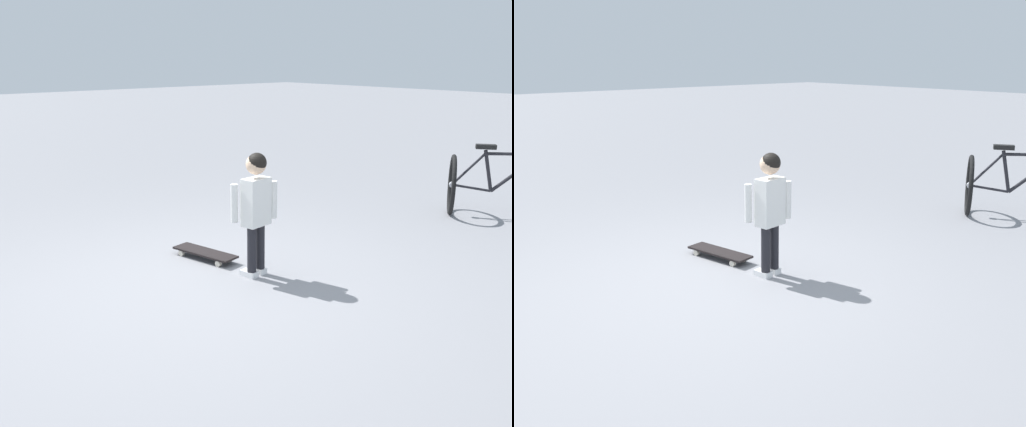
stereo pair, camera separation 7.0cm
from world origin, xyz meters
The scene contains 4 objects.
ground_plane centered at (0.00, 0.00, 0.00)m, with size 50.00×50.00×0.00m, color gray.
child_person centered at (0.52, -0.12, 0.66)m, with size 0.39×0.21×1.06m.
skateboard centered at (0.43, 0.50, 0.06)m, with size 0.31×0.68×0.07m.
bicycle_near centered at (3.82, -0.56, 0.38)m, with size 1.18×1.28×0.85m.
Camera 2 is at (-2.45, -3.66, 1.83)m, focal length 40.52 mm.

